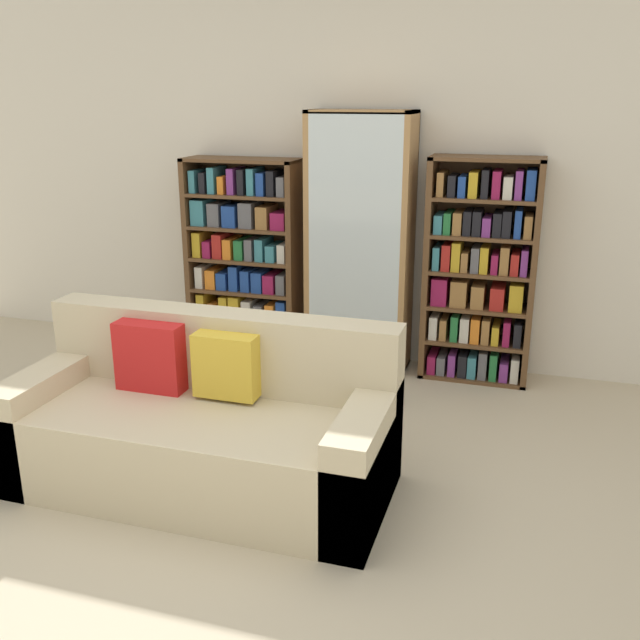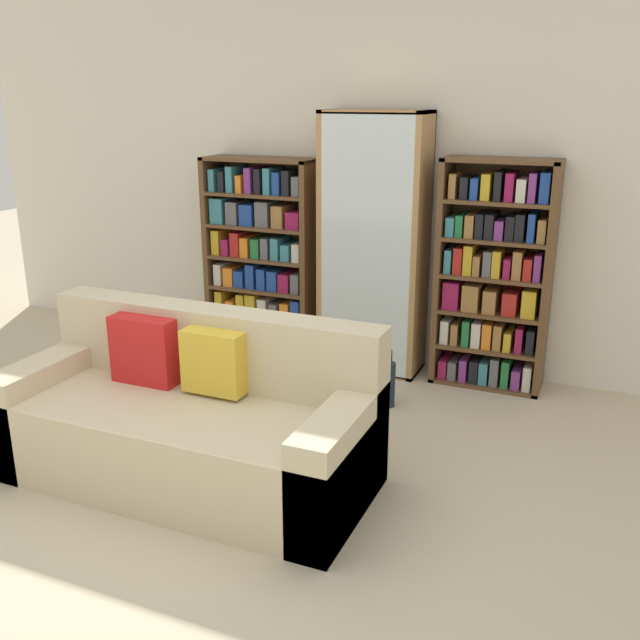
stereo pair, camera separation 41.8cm
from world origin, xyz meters
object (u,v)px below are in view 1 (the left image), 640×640
(display_cabinet, at_px, (360,244))
(wine_bottle, at_px, (385,381))
(bookshelf_left, at_px, (244,260))
(bookshelf_right, at_px, (480,274))
(couch, at_px, (202,429))

(display_cabinet, distance_m, wine_bottle, 1.02)
(bookshelf_left, bearing_deg, bookshelf_right, -0.00)
(bookshelf_left, relative_size, bookshelf_right, 0.96)
(bookshelf_right, distance_m, wine_bottle, 1.00)
(display_cabinet, bearing_deg, bookshelf_right, 1.19)
(wine_bottle, bearing_deg, bookshelf_right, 52.08)
(bookshelf_right, bearing_deg, couch, -122.18)
(couch, relative_size, bookshelf_left, 1.29)
(bookshelf_left, height_order, wine_bottle, bookshelf_left)
(display_cabinet, height_order, wine_bottle, display_cabinet)
(couch, distance_m, display_cabinet, 1.97)
(bookshelf_right, height_order, wine_bottle, bookshelf_right)
(couch, xyz_separation_m, bookshelf_left, (-0.55, 1.86, 0.42))
(couch, bearing_deg, bookshelf_right, 57.82)
(bookshelf_left, distance_m, bookshelf_right, 1.72)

